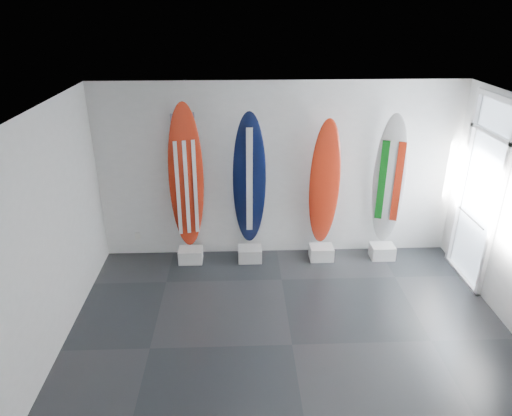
{
  "coord_description": "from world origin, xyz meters",
  "views": [
    {
      "loc": [
        -0.66,
        -4.74,
        4.12
      ],
      "look_at": [
        -0.42,
        1.4,
        1.34
      ],
      "focal_mm": 32.35,
      "sensor_mm": 36.0,
      "label": 1
    }
  ],
  "objects_px": {
    "surfboard_usa": "(186,178)",
    "surfboard_navy": "(249,181)",
    "surfboard_swiss": "(325,184)",
    "surfboard_italy": "(389,181)"
  },
  "relations": [
    {
      "from": "surfboard_usa",
      "to": "surfboard_swiss",
      "type": "relative_size",
      "value": 1.12
    },
    {
      "from": "surfboard_usa",
      "to": "surfboard_swiss",
      "type": "height_order",
      "value": "surfboard_usa"
    },
    {
      "from": "surfboard_italy",
      "to": "surfboard_usa",
      "type": "bearing_deg",
      "value": -158.84
    },
    {
      "from": "surfboard_swiss",
      "to": "surfboard_navy",
      "type": "bearing_deg",
      "value": 179.86
    },
    {
      "from": "surfboard_usa",
      "to": "surfboard_navy",
      "type": "distance_m",
      "value": 1.02
    },
    {
      "from": "surfboard_usa",
      "to": "surfboard_navy",
      "type": "relative_size",
      "value": 1.05
    },
    {
      "from": "surfboard_navy",
      "to": "surfboard_swiss",
      "type": "distance_m",
      "value": 1.24
    },
    {
      "from": "surfboard_navy",
      "to": "surfboard_swiss",
      "type": "xyz_separation_m",
      "value": [
        1.24,
        0.0,
        -0.07
      ]
    },
    {
      "from": "surfboard_navy",
      "to": "surfboard_swiss",
      "type": "bearing_deg",
      "value": -0.36
    },
    {
      "from": "surfboard_swiss",
      "to": "surfboard_italy",
      "type": "bearing_deg",
      "value": -0.14
    }
  ]
}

